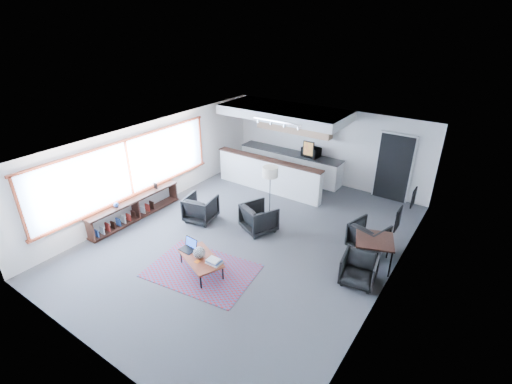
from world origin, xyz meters
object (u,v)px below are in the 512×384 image
Objects in this scene: floor_lamp at (270,174)px; microwave at (311,151)px; dining_table at (374,242)px; ceramic_pot at (199,253)px; laptop at (189,246)px; book_stack at (214,261)px; dining_chair_far at (368,237)px; coffee_table at (201,259)px; dining_chair_near at (359,270)px; armchair_right at (259,217)px; armchair_left at (201,207)px.

microwave is (-0.16, 2.82, -0.20)m from floor_lamp.
dining_table is 1.80× the size of microwave.
laptop is at bearing 163.35° from ceramic_pot.
microwave is at bearing 134.70° from dining_table.
book_stack is 0.49× the size of dining_chair_far.
floor_lamp is (-0.50, 3.06, 0.90)m from book_stack.
floor_lamp is at bearing 15.45° from dining_chair_far.
coffee_table is at bearing -141.81° from dining_table.
dining_table is 1.66× the size of dining_chair_near.
floor_lamp is 3.10m from dining_chair_far.
microwave is (0.18, 5.79, 0.67)m from laptop.
dining_chair_near is at bearing -45.71° from microwave.
dining_table reaches higher than dining_chair_far.
dining_table is 0.86m from dining_chair_near.
armchair_right is at bearing -76.97° from floor_lamp.
armchair_left is at bearing 138.68° from book_stack.
microwave is (-3.37, 4.23, 0.81)m from dining_chair_near.
armchair_left is (-1.97, 1.73, -0.02)m from book_stack.
ceramic_pot reaches higher than dining_chair_near.
coffee_table is at bearing -10.31° from laptop.
dining_chair_far is at bearing 69.38° from coffee_table.
dining_table is (3.58, 2.35, 0.19)m from laptop.
ceramic_pot reaches higher than coffee_table.
ceramic_pot is 0.41m from book_stack.
dining_chair_near is at bearing 31.24° from book_stack.
dining_chair_far reaches higher than dining_chair_near.
microwave is at bearing 93.20° from floor_lamp.
book_stack is 0.22× the size of floor_lamp.
laptop reaches higher than coffee_table.
dining_table reaches higher than laptop.
armchair_left is at bearing -138.17° from floor_lamp.
microwave is (-0.27, 5.90, 0.78)m from coffee_table.
floor_lamp is at bearing 147.55° from dining_chair_near.
floor_lamp is (1.47, 1.32, 0.92)m from armchair_left.
floor_lamp is 3.37m from dining_table.
floor_lamp is 2.59× the size of microwave.
dining_table is 0.71m from dining_chair_far.
dining_chair_far is (2.94, -0.04, -0.99)m from floor_lamp.
floor_lamp is at bearing 169.31° from dining_table.
dining_chair_near is at bearing -165.71° from armchair_right.
armchair_left is at bearing 128.59° from laptop.
ceramic_pot is 0.33× the size of armchair_right.
floor_lamp reaches higher than microwave.
dining_chair_near is 1.39m from dining_chair_far.
floor_lamp is at bearing 87.37° from laptop.
coffee_table is at bearing -81.59° from microwave.
dining_chair_far is (2.83, 3.03, -0.01)m from coffee_table.
laptop is at bearing -96.45° from floor_lamp.
coffee_table is 2.37m from armchair_left.
ceramic_pot is (-0.02, -0.02, 0.17)m from coffee_table.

